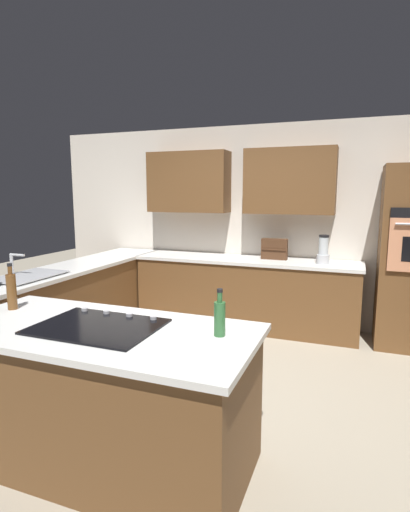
{
  "coord_description": "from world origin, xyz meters",
  "views": [
    {
      "loc": [
        -1.19,
        3.16,
        1.73
      ],
      "look_at": [
        0.33,
        -0.87,
        1.05
      ],
      "focal_mm": 28.05,
      "sensor_mm": 36.0,
      "label": 1
    }
  ],
  "objects": [
    {
      "name": "ground_plane",
      "position": [
        0.0,
        0.0,
        0.0
      ],
      "size": [
        14.0,
        14.0,
        0.0
      ],
      "primitive_type": "plane",
      "color": "#9E937F"
    },
    {
      "name": "wall_back",
      "position": [
        0.08,
        -2.04,
        1.46
      ],
      "size": [
        6.0,
        0.44,
        2.6
      ],
      "color": "silver",
      "rests_on": "ground"
    },
    {
      "name": "lower_cabinets_back",
      "position": [
        0.1,
        -1.72,
        0.43
      ],
      "size": [
        2.8,
        0.6,
        0.86
      ],
      "primitive_type": "cube",
      "color": "brown",
      "rests_on": "ground"
    },
    {
      "name": "countertop_back",
      "position": [
        0.1,
        -1.72,
        0.88
      ],
      "size": [
        2.84,
        0.64,
        0.04
      ],
      "primitive_type": "cube",
      "color": "silver",
      "rests_on": "lower_cabinets_back"
    },
    {
      "name": "lower_cabinets_side",
      "position": [
        1.82,
        -0.55,
        0.43
      ],
      "size": [
        0.6,
        2.9,
        0.86
      ],
      "primitive_type": "cube",
      "color": "brown",
      "rests_on": "ground"
    },
    {
      "name": "countertop_side",
      "position": [
        1.82,
        -0.55,
        0.88
      ],
      "size": [
        0.64,
        2.94,
        0.04
      ],
      "primitive_type": "cube",
      "color": "silver",
      "rests_on": "lower_cabinets_side"
    },
    {
      "name": "island_base",
      "position": [
        0.28,
        1.16,
        0.43
      ],
      "size": [
        1.92,
        0.84,
        0.86
      ],
      "primitive_type": "cube",
      "color": "brown",
      "rests_on": "ground"
    },
    {
      "name": "island_top",
      "position": [
        0.28,
        1.16,
        0.88
      ],
      "size": [
        2.0,
        0.92,
        0.04
      ],
      "primitive_type": "cube",
      "color": "silver",
      "rests_on": "island_base"
    },
    {
      "name": "sink_unit",
      "position": [
        1.83,
        0.15,
        0.92
      ],
      "size": [
        0.46,
        0.7,
        0.23
      ],
      "color": "#515456",
      "rests_on": "countertop_side"
    },
    {
      "name": "cooktop",
      "position": [
        0.28,
        1.15,
        0.91
      ],
      "size": [
        0.76,
        0.56,
        0.03
      ],
      "color": "black",
      "rests_on": "island_top"
    },
    {
      "name": "blender",
      "position": [
        -0.85,
        -1.68,
        1.05
      ],
      "size": [
        0.15,
        0.15,
        0.34
      ],
      "color": "silver",
      "rests_on": "countertop_back"
    },
    {
      "name": "spice_rack",
      "position": [
        -0.25,
        -1.8,
        1.03
      ],
      "size": [
        0.32,
        0.11,
        0.26
      ],
      "color": "#472B19",
      "rests_on": "countertop_back"
    },
    {
      "name": "oil_bottle",
      "position": [
        1.09,
        1.04,
        1.04
      ],
      "size": [
        0.07,
        0.07,
        0.34
      ],
      "color": "brown",
      "rests_on": "island_top"
    },
    {
      "name": "second_bottle",
      "position": [
        -0.48,
        1.03,
        1.01
      ],
      "size": [
        0.07,
        0.07,
        0.28
      ],
      "color": "#336B38",
      "rests_on": "island_top"
    }
  ]
}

